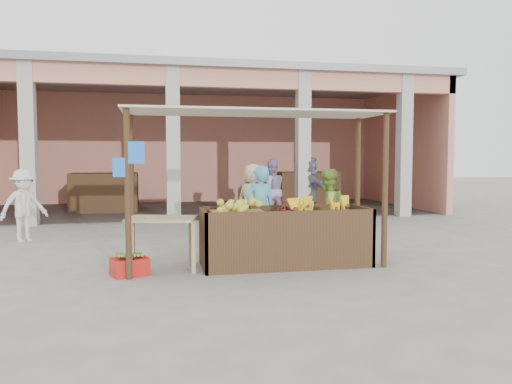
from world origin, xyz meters
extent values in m
plane|color=slate|center=(0.00, 0.00, 0.00)|extent=(60.00, 60.00, 0.00)
cube|color=tan|center=(0.00, 11.40, 2.00)|extent=(14.00, 0.20, 4.00)
cube|color=tan|center=(6.90, 8.50, 2.00)|extent=(0.20, 6.00, 4.00)
cube|color=tan|center=(0.00, 5.65, 3.75)|extent=(14.00, 0.30, 0.50)
cube|color=slate|center=(0.00, 8.50, 4.10)|extent=(14.40, 6.40, 0.20)
cube|color=#ADA79F|center=(-4.50, 5.65, 2.00)|extent=(0.35, 0.35, 4.00)
cube|color=#ADA79F|center=(-1.00, 5.65, 2.00)|extent=(0.35, 0.35, 4.00)
cube|color=#ADA79F|center=(2.50, 5.65, 2.00)|extent=(0.35, 0.35, 4.00)
cube|color=#ADA79F|center=(5.50, 5.65, 2.00)|extent=(0.35, 0.35, 4.00)
cube|color=#482F1D|center=(-3.00, 8.50, 0.60)|extent=(2.00, 1.20, 1.20)
cube|color=#482F1D|center=(3.50, 8.50, 0.60)|extent=(2.00, 1.20, 1.20)
cube|color=#482F1D|center=(0.50, 0.00, 0.40)|extent=(2.60, 0.95, 0.80)
cylinder|color=#482F1D|center=(-1.85, -0.45, 1.18)|extent=(0.09, 0.09, 2.35)
cylinder|color=#482F1D|center=(1.95, -0.45, 1.18)|extent=(0.09, 0.09, 2.35)
cylinder|color=#482F1D|center=(-1.85, 0.60, 1.18)|extent=(0.09, 0.09, 2.35)
cylinder|color=#482F1D|center=(1.95, 0.60, 1.18)|extent=(0.09, 0.09, 2.35)
cube|color=beige|center=(0.05, 0.08, 2.37)|extent=(4.00, 1.35, 0.03)
cube|color=blue|center=(-1.73, -0.45, 1.75)|extent=(0.22, 0.08, 0.30)
cube|color=blue|center=(-1.95, -0.45, 1.55)|extent=(0.18, 0.07, 0.26)
cube|color=#96724D|center=(-0.24, 0.00, 0.83)|extent=(0.80, 0.70, 0.06)
ellipsoid|color=#D4D33E|center=(-0.24, 0.00, 0.94)|extent=(0.69, 0.60, 0.15)
ellipsoid|color=maroon|center=(0.49, -0.01, 0.87)|extent=(0.42, 0.34, 0.13)
cube|color=tan|center=(-1.39, -0.01, 0.78)|extent=(1.11, 0.86, 0.04)
cube|color=tan|center=(-1.84, -0.29, 0.38)|extent=(0.06, 0.06, 0.76)
cube|color=tan|center=(-0.95, -0.29, 0.38)|extent=(0.06, 0.06, 0.76)
cube|color=tan|center=(-1.84, 0.27, 0.38)|extent=(0.06, 0.06, 0.76)
cube|color=tan|center=(-0.95, 0.27, 0.38)|extent=(0.06, 0.06, 0.76)
cube|color=red|center=(-1.85, -0.23, 0.13)|extent=(0.58, 0.51, 0.25)
ellipsoid|color=maroon|center=(2.60, 5.26, 0.32)|extent=(0.47, 0.47, 0.64)
ellipsoid|color=maroon|center=(2.98, 5.32, 0.32)|extent=(0.47, 0.47, 0.64)
ellipsoid|color=maroon|center=(2.80, 5.58, 0.32)|extent=(0.47, 0.47, 0.64)
imported|color=#51ABD1|center=(0.29, 0.88, 0.82)|extent=(0.68, 0.54, 1.65)
imported|color=#93B93F|center=(1.52, 0.93, 0.78)|extent=(0.86, 0.69, 1.56)
imported|color=maroon|center=(0.59, 2.11, 0.44)|extent=(1.22, 1.76, 0.87)
imported|color=silver|center=(-4.06, 3.18, 0.78)|extent=(1.11, 1.00, 1.57)
imported|color=tan|center=(0.55, 2.77, 0.86)|extent=(0.98, 0.94, 1.72)
imported|color=#575462|center=(2.72, 5.66, 0.91)|extent=(1.02, 1.78, 1.81)
imported|color=#917AA5|center=(1.55, 5.39, 0.89)|extent=(0.91, 0.57, 1.78)
camera|label=1|loc=(-1.49, -7.47, 1.69)|focal=35.00mm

